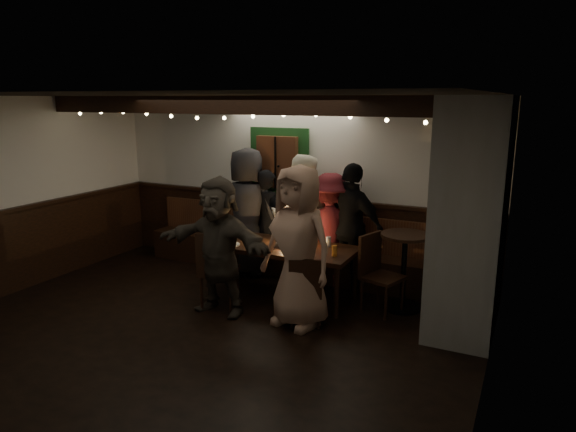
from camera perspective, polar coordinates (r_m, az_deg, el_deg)
The scene contains 13 objects.
room at distance 6.34m, azimuth 5.08°, elevation -0.74°, with size 6.02×5.01×2.62m.
dining_table at distance 6.71m, azimuth -0.77°, elevation -3.76°, with size 1.96×0.84×0.85m.
chair_near_left at distance 6.39m, azimuth -7.91°, elevation -5.49°, with size 0.57×0.57×1.00m.
chair_near_right at distance 5.89m, azimuth 1.94°, elevation -7.96°, with size 0.49×0.49×0.83m.
chair_end at distance 6.39m, azimuth 9.82°, elevation -5.75°, with size 0.55×0.55×0.96m.
high_top at distance 6.49m, azimuth 12.78°, elevation -4.97°, with size 0.60×0.60×0.96m.
person_a at distance 7.57m, azimuth -4.54°, elevation 0.47°, with size 0.92×0.60×1.88m, color black.
person_b at distance 7.56m, azimuth -2.32°, elevation -0.71°, with size 0.57×0.38×1.57m, color black.
person_c at distance 7.19m, azimuth 1.44°, elevation -0.37°, with size 0.89×0.69×1.82m, color silver.
person_d at distance 7.11m, azimuth 4.67°, elevation -1.56°, with size 1.02×0.59×1.59m, color #52151C.
person_e at distance 6.97m, azimuth 7.11°, elevation -1.26°, with size 1.02×0.42×1.74m, color black.
person_f at distance 6.22m, azimuth -7.69°, elevation -3.29°, with size 1.56×0.50×1.68m, color #342E27.
person_g at distance 5.80m, azimuth 1.13°, elevation -3.44°, with size 0.91×0.59×1.87m, color #A17A66.
Camera 1 is at (3.25, -4.34, 2.57)m, focal length 32.00 mm.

